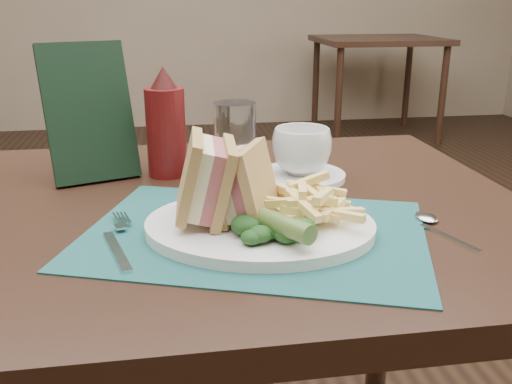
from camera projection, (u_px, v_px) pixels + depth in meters
wall_back at (177, 125)px, 4.84m from camera, size 6.00×0.00×6.00m
table_bg_right at (376, 88)px, 4.35m from camera, size 0.90×0.75×0.75m
placemat at (255, 233)px, 0.74m from camera, size 0.52×0.44×0.00m
plate at (260, 226)px, 0.74m from camera, size 0.35×0.30×0.01m
sandwich_half_a at (189, 179)px, 0.73m from camera, size 0.08×0.12×0.11m
sandwich_half_b at (227, 181)px, 0.74m from camera, size 0.11×0.12×0.10m
kale_garnish at (276, 228)px, 0.69m from camera, size 0.11×0.08×0.03m
pickle_spear at (275, 222)px, 0.68m from camera, size 0.08×0.12×0.03m
fries_pile at (307, 197)px, 0.75m from camera, size 0.18×0.20×0.05m
fork at (118, 238)px, 0.71m from camera, size 0.08×0.17×0.01m
spoon at (441, 229)px, 0.75m from camera, size 0.08×0.15×0.01m
saucer at (301, 176)px, 0.97m from camera, size 0.16×0.16×0.01m
coffee_cup at (302, 151)px, 0.95m from camera, size 0.14×0.14×0.08m
drinking_glass at (235, 141)px, 0.95m from camera, size 0.08×0.08×0.13m
ketchup_bottle at (166, 122)px, 0.96m from camera, size 0.09×0.09×0.19m
check_presenter at (89, 112)px, 0.94m from camera, size 0.16×0.13×0.22m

